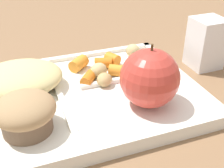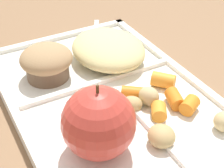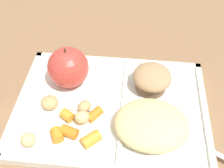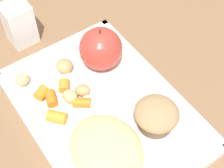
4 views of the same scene
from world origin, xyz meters
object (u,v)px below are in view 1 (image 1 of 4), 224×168
(lunch_tray, at_px, (76,99))
(bran_muffin, at_px, (25,113))
(green_apple, at_px, (150,78))
(milk_carton, at_px, (206,43))

(lunch_tray, distance_m, bran_muffin, 0.11)
(green_apple, bearing_deg, bran_muffin, 0.00)
(milk_carton, bearing_deg, green_apple, 29.34)
(lunch_tray, relative_size, milk_carton, 4.06)
(milk_carton, bearing_deg, bran_muffin, 15.09)
(bran_muffin, height_order, milk_carton, milk_carton)
(lunch_tray, relative_size, green_apple, 4.02)
(green_apple, bearing_deg, milk_carton, -149.88)
(bran_muffin, xyz_separation_m, milk_carton, (-0.35, -0.10, 0.01))
(lunch_tray, xyz_separation_m, bran_muffin, (0.08, 0.06, 0.03))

